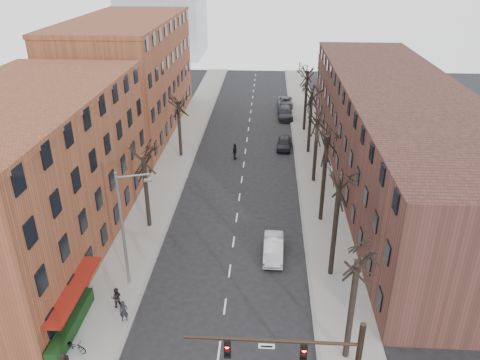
% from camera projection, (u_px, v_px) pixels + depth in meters
% --- Properties ---
extents(sidewalk_left, '(4.00, 90.00, 0.15)m').
position_uv_depth(sidewalk_left, '(179.00, 152.00, 56.69)').
color(sidewalk_left, gray).
rests_on(sidewalk_left, ground).
extents(sidewalk_right, '(4.00, 90.00, 0.15)m').
position_uv_depth(sidewalk_right, '(312.00, 155.00, 55.81)').
color(sidewalk_right, gray).
rests_on(sidewalk_right, ground).
extents(building_left_near, '(12.00, 26.00, 12.00)m').
position_uv_depth(building_left_near, '(29.00, 178.00, 36.58)').
color(building_left_near, brown).
rests_on(building_left_near, ground).
extents(building_left_far, '(12.00, 28.00, 14.00)m').
position_uv_depth(building_left_far, '(129.00, 77.00, 62.18)').
color(building_left_far, brown).
rests_on(building_left_far, ground).
extents(building_right, '(12.00, 50.00, 10.00)m').
position_uv_depth(building_right, '(396.00, 132.00, 48.73)').
color(building_right, '#4C2A23').
rests_on(building_right, ground).
extents(awning_left, '(1.20, 7.00, 0.15)m').
position_uv_depth(awning_left, '(80.00, 321.00, 30.76)').
color(awning_left, maroon).
rests_on(awning_left, ground).
extents(hedge, '(0.80, 6.00, 1.00)m').
position_uv_depth(hedge, '(71.00, 324.00, 29.58)').
color(hedge, black).
rests_on(hedge, sidewalk_left).
extents(tree_right_a, '(5.20, 5.20, 10.00)m').
position_uv_depth(tree_right_a, '(345.00, 357.00, 28.03)').
color(tree_right_a, black).
rests_on(tree_right_a, ground).
extents(tree_right_b, '(5.20, 5.20, 10.80)m').
position_uv_depth(tree_right_b, '(330.00, 275.00, 35.21)').
color(tree_right_b, black).
rests_on(tree_right_b, ground).
extents(tree_right_c, '(5.20, 5.20, 11.60)m').
position_uv_depth(tree_right_c, '(320.00, 220.00, 42.40)').
color(tree_right_c, black).
rests_on(tree_right_c, ground).
extents(tree_right_d, '(5.20, 5.20, 10.00)m').
position_uv_depth(tree_right_d, '(313.00, 182.00, 49.58)').
color(tree_right_d, black).
rests_on(tree_right_d, ground).
extents(tree_right_e, '(5.20, 5.20, 10.80)m').
position_uv_depth(tree_right_e, '(308.00, 153.00, 56.76)').
color(tree_right_e, black).
rests_on(tree_right_e, ground).
extents(tree_right_f, '(5.20, 5.20, 11.60)m').
position_uv_depth(tree_right_f, '(304.00, 130.00, 63.95)').
color(tree_right_f, black).
rests_on(tree_right_f, ground).
extents(tree_left_a, '(5.20, 5.20, 9.50)m').
position_uv_depth(tree_left_a, '(150.00, 226.00, 41.43)').
color(tree_left_a, black).
rests_on(tree_left_a, ground).
extents(tree_left_b, '(5.20, 5.20, 9.50)m').
position_uv_depth(tree_left_b, '(181.00, 156.00, 55.80)').
color(tree_left_b, black).
rests_on(tree_left_b, ground).
extents(streetlight, '(2.45, 0.22, 9.03)m').
position_uv_depth(streetlight, '(125.00, 225.00, 32.03)').
color(streetlight, slate).
rests_on(streetlight, ground).
extents(silver_sedan, '(1.63, 4.43, 1.45)m').
position_uv_depth(silver_sedan, '(273.00, 248.00, 37.11)').
color(silver_sedan, '#A7A8AE').
rests_on(silver_sedan, ground).
extents(parked_car_near, '(2.04, 4.36, 1.44)m').
position_uv_depth(parked_car_near, '(284.00, 143.00, 57.66)').
color(parked_car_near, black).
rests_on(parked_car_near, ground).
extents(parked_car_mid, '(2.24, 5.23, 1.50)m').
position_uv_depth(parked_car_mid, '(285.00, 113.00, 68.37)').
color(parked_car_mid, '#22222A').
rests_on(parked_car_mid, ground).
extents(parked_car_far, '(2.32, 5.02, 1.39)m').
position_uv_depth(parked_car_far, '(285.00, 102.00, 73.65)').
color(parked_car_far, '#515357').
rests_on(parked_car_far, ground).
extents(pedestrian_a, '(0.63, 0.49, 1.53)m').
position_uv_depth(pedestrian_a, '(124.00, 311.00, 30.28)').
color(pedestrian_a, black).
rests_on(pedestrian_a, sidewalk_left).
extents(pedestrian_b, '(0.86, 0.74, 1.53)m').
position_uv_depth(pedestrian_b, '(116.00, 298.00, 31.49)').
color(pedestrian_b, black).
rests_on(pedestrian_b, sidewalk_left).
extents(pedestrian_crossing, '(0.77, 1.22, 1.94)m').
position_uv_depth(pedestrian_crossing, '(235.00, 151.00, 54.60)').
color(pedestrian_crossing, black).
rests_on(pedestrian_crossing, ground).
extents(bicycle, '(1.76, 1.01, 0.87)m').
position_uv_depth(bicycle, '(74.00, 346.00, 28.05)').
color(bicycle, gray).
rests_on(bicycle, sidewalk_left).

